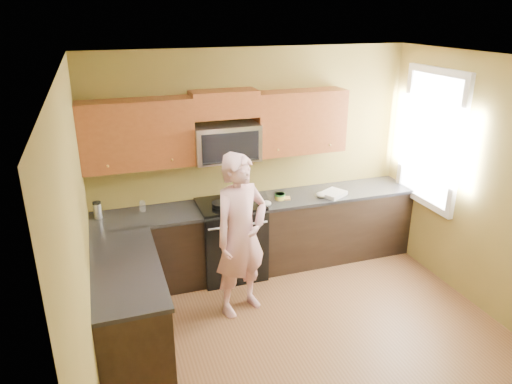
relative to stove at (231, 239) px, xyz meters
name	(u,v)px	position (x,y,z in m)	size (l,w,h in m)	color
floor	(318,350)	(0.40, -1.68, -0.47)	(4.00, 4.00, 0.00)	brown
ceiling	(335,65)	(0.40, -1.68, 2.23)	(4.00, 4.00, 0.00)	white
wall_back	(253,160)	(0.40, 0.32, 0.88)	(4.00, 4.00, 0.00)	brown
wall_left	(83,261)	(-1.60, -1.68, 0.88)	(4.00, 4.00, 0.00)	brown
wall_right	(507,197)	(2.40, -1.68, 0.88)	(4.00, 4.00, 0.00)	brown
cabinet_back_run	(261,236)	(0.40, 0.02, -0.03)	(4.00, 0.60, 0.88)	black
cabinet_left_run	(129,311)	(-1.30, -1.08, -0.03)	(0.60, 1.60, 0.88)	black
countertop_back	(261,202)	(0.40, 0.01, 0.43)	(4.00, 0.62, 0.04)	black
countertop_left	(126,268)	(-1.29, -1.08, 0.43)	(0.62, 1.60, 0.04)	black
stove	(231,239)	(0.00, 0.00, 0.00)	(0.76, 0.65, 0.95)	black
microwave	(226,160)	(0.00, 0.12, 0.97)	(0.76, 0.40, 0.42)	silver
upper_cab_left	(140,167)	(-0.99, 0.16, 0.97)	(1.22, 0.33, 0.75)	brown
upper_cab_right	(299,152)	(0.94, 0.16, 0.97)	(1.12, 0.33, 0.75)	brown
upper_cab_over_mw	(224,104)	(0.00, 0.16, 1.62)	(0.76, 0.33, 0.30)	brown
window	(431,139)	(2.38, -0.48, 1.17)	(0.06, 1.06, 1.66)	white
woman	(241,236)	(-0.10, -0.77, 0.42)	(0.65, 0.43, 1.78)	#D16875
frying_pan	(222,206)	(-0.12, -0.08, 0.47)	(0.24, 0.42, 0.05)	black
butter_tub	(280,199)	(0.63, -0.01, 0.45)	(0.13, 0.13, 0.09)	gold
toast_slice	(286,198)	(0.71, -0.02, 0.45)	(0.11, 0.11, 0.01)	#B27F47
napkin_a	(267,203)	(0.41, -0.16, 0.48)	(0.11, 0.12, 0.06)	silver
napkin_b	(321,195)	(1.14, -0.12, 0.48)	(0.12, 0.13, 0.07)	silver
dish_towel	(333,194)	(1.31, -0.12, 0.47)	(0.30, 0.24, 0.05)	silver
travel_mug	(99,218)	(-1.49, 0.11, 0.45)	(0.09, 0.09, 0.19)	silver
glass_b	(143,206)	(-1.00, 0.16, 0.51)	(0.07, 0.07, 0.12)	silver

